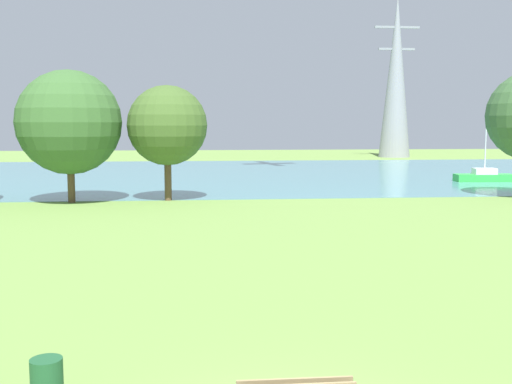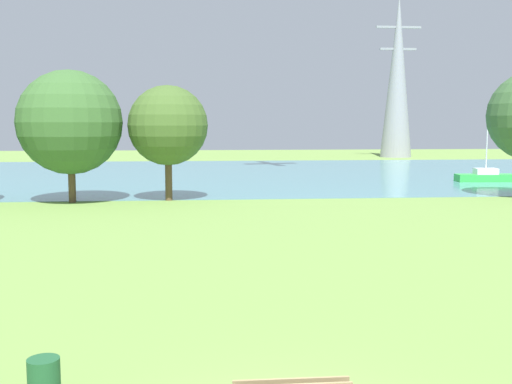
# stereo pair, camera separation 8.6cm
# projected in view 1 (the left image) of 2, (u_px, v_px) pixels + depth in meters

# --- Properties ---
(ground_plane) EXTENTS (160.00, 160.00, 0.00)m
(ground_plane) POSITION_uv_depth(u_px,v_px,m) (227.00, 219.00, 31.15)
(ground_plane) COLOR olive
(litter_bin) EXTENTS (0.56, 0.56, 0.80)m
(litter_bin) POSITION_uv_depth(u_px,v_px,m) (47.00, 381.00, 10.69)
(litter_bin) COLOR #1E512D
(litter_bin) RESTS_ON ground
(water_surface) EXTENTS (140.00, 40.00, 0.02)m
(water_surface) POSITION_uv_depth(u_px,v_px,m) (213.00, 174.00, 58.85)
(water_surface) COLOR teal
(water_surface) RESTS_ON ground
(sailboat_green) EXTENTS (4.89, 1.83, 5.13)m
(sailboat_green) POSITION_uv_depth(u_px,v_px,m) (484.00, 176.00, 51.15)
(sailboat_green) COLOR green
(sailboat_green) RESTS_ON water_surface
(tree_east_far) EXTENTS (6.33, 6.33, 8.06)m
(tree_east_far) POSITION_uv_depth(u_px,v_px,m) (69.00, 122.00, 37.28)
(tree_east_far) COLOR brown
(tree_east_far) RESTS_ON ground
(tree_mid_shore) EXTENTS (4.99, 4.99, 7.20)m
(tree_mid_shore) POSITION_uv_depth(u_px,v_px,m) (167.00, 126.00, 38.30)
(tree_mid_shore) COLOR brown
(tree_mid_shore) RESTS_ON ground
(electricity_pylon) EXTENTS (6.40, 4.40, 22.70)m
(electricity_pylon) POSITION_uv_depth(u_px,v_px,m) (396.00, 76.00, 86.76)
(electricity_pylon) COLOR gray
(electricity_pylon) RESTS_ON ground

